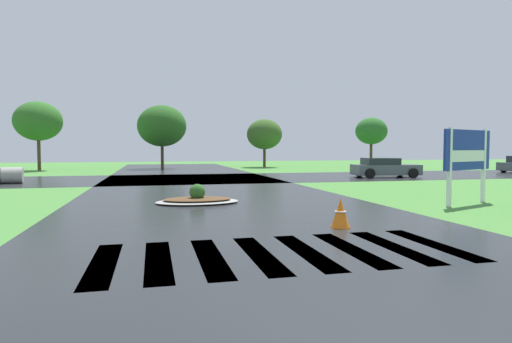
{
  "coord_description": "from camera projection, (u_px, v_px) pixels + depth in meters",
  "views": [
    {
      "loc": [
        -2.32,
        -3.39,
        1.93
      ],
      "look_at": [
        1.83,
        13.87,
        0.97
      ],
      "focal_mm": 30.18,
      "sensor_mm": 36.0,
      "label": 1
    }
  ],
  "objects": [
    {
      "name": "asphalt_roadway",
      "position": [
        228.0,
        209.0,
        13.64
      ],
      "size": [
        10.53,
        80.0,
        0.01
      ],
      "primitive_type": "cube",
      "color": "#232628",
      "rests_on": "ground"
    },
    {
      "name": "asphalt_cross_road",
      "position": [
        190.0,
        179.0,
        27.31
      ],
      "size": [
        90.0,
        9.47,
        0.01
      ],
      "primitive_type": "cube",
      "color": "#232628",
      "rests_on": "ground"
    },
    {
      "name": "crosswalk_stripes",
      "position": [
        283.0,
        253.0,
        7.93
      ],
      "size": [
        6.75,
        2.93,
        0.01
      ],
      "color": "white",
      "rests_on": "ground"
    },
    {
      "name": "estate_billboard",
      "position": [
        468.0,
        154.0,
        14.78
      ],
      "size": [
        2.65,
        1.12,
        2.62
      ],
      "rotation": [
        0.0,
        0.0,
        3.52
      ],
      "color": "white",
      "rests_on": "ground"
    },
    {
      "name": "median_island",
      "position": [
        197.0,
        199.0,
        15.13
      ],
      "size": [
        2.91,
        1.8,
        0.68
      ],
      "color": "#9E9B93",
      "rests_on": "ground"
    },
    {
      "name": "car_blue_compact",
      "position": [
        384.0,
        168.0,
        28.65
      ],
      "size": [
        4.49,
        2.53,
        1.29
      ],
      "rotation": [
        0.0,
        0.0,
        -0.11
      ],
      "color": "#4C545B",
      "rests_on": "ground"
    },
    {
      "name": "traffic_cone",
      "position": [
        340.0,
        213.0,
        10.45
      ],
      "size": [
        0.46,
        0.46,
        0.72
      ],
      "color": "orange",
      "rests_on": "ground"
    },
    {
      "name": "background_treeline",
      "position": [
        185.0,
        127.0,
        40.91
      ],
      "size": [
        35.03,
        6.01,
        6.01
      ],
      "color": "#4C3823",
      "rests_on": "ground"
    }
  ]
}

